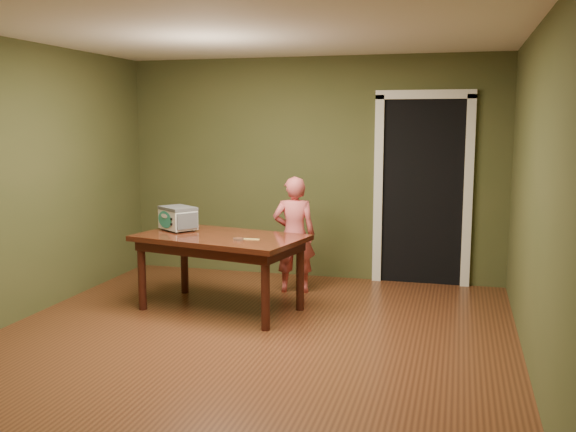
# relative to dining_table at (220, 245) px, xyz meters

# --- Properties ---
(floor) EXTENTS (5.00, 5.00, 0.00)m
(floor) POSITION_rel_dining_table_xyz_m (0.54, -0.88, -0.65)
(floor) COLOR brown
(floor) RESTS_ON ground
(room_shell) EXTENTS (4.52, 5.02, 2.61)m
(room_shell) POSITION_rel_dining_table_xyz_m (0.54, -0.88, 1.06)
(room_shell) COLOR #474926
(room_shell) RESTS_ON ground
(doorway) EXTENTS (1.10, 0.66, 2.25)m
(doorway) POSITION_rel_dining_table_xyz_m (1.84, 1.90, 0.41)
(doorway) COLOR black
(doorway) RESTS_ON ground
(dining_table) EXTENTS (1.75, 1.22, 0.75)m
(dining_table) POSITION_rel_dining_table_xyz_m (0.00, 0.00, 0.00)
(dining_table) COLOR black
(dining_table) RESTS_ON floor
(toy_oven) EXTENTS (0.46, 0.43, 0.24)m
(toy_oven) POSITION_rel_dining_table_xyz_m (-0.53, 0.17, 0.23)
(toy_oven) COLOR #4C4F54
(toy_oven) RESTS_ON dining_table
(baking_pan) EXTENTS (0.10, 0.10, 0.02)m
(baking_pan) POSITION_rel_dining_table_xyz_m (0.26, -0.20, 0.11)
(baking_pan) COLOR silver
(baking_pan) RESTS_ON dining_table
(spatula) EXTENTS (0.18, 0.03, 0.01)m
(spatula) POSITION_rel_dining_table_xyz_m (0.35, -0.14, 0.10)
(spatula) COLOR #F7DB6B
(spatula) RESTS_ON dining_table
(child) EXTENTS (0.52, 0.41, 1.27)m
(child) POSITION_rel_dining_table_xyz_m (0.53, 0.85, -0.02)
(child) COLOR #E05C60
(child) RESTS_ON floor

